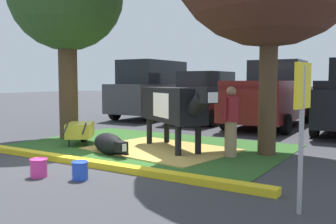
{
  "coord_description": "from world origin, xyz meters",
  "views": [
    {
      "loc": [
        5.45,
        -5.67,
        1.66
      ],
      "look_at": [
        0.61,
        2.04,
        0.9
      ],
      "focal_mm": 40.18,
      "sensor_mm": 36.0,
      "label": 1
    }
  ],
  "objects_px": {
    "calf_lying": "(109,144)",
    "wheelbarrow": "(80,130)",
    "bucket_blue": "(80,170)",
    "pickup_truck_maroon": "(271,96)",
    "bucket_pink": "(39,167)",
    "cow_holstein": "(174,105)",
    "person_handler": "(231,120)",
    "sedan_red": "(206,97)",
    "suv_dark_grey": "(153,89)",
    "parking_sign": "(302,108)"
  },
  "relations": [
    {
      "from": "calf_lying",
      "to": "bucket_blue",
      "type": "bearing_deg",
      "value": -62.0
    },
    {
      "from": "person_handler",
      "to": "bucket_blue",
      "type": "relative_size",
      "value": 4.98
    },
    {
      "from": "bucket_blue",
      "to": "parking_sign",
      "type": "bearing_deg",
      "value": 4.56
    },
    {
      "from": "calf_lying",
      "to": "parking_sign",
      "type": "xyz_separation_m",
      "value": [
        4.52,
        -1.63,
        1.09
      ]
    },
    {
      "from": "sedan_red",
      "to": "person_handler",
      "type": "bearing_deg",
      "value": -59.41
    },
    {
      "from": "cow_holstein",
      "to": "sedan_red",
      "type": "relative_size",
      "value": 0.63
    },
    {
      "from": "parking_sign",
      "to": "suv_dark_grey",
      "type": "xyz_separation_m",
      "value": [
        -8.34,
        8.95,
        -0.06
      ]
    },
    {
      "from": "calf_lying",
      "to": "wheelbarrow",
      "type": "bearing_deg",
      "value": 159.97
    },
    {
      "from": "sedan_red",
      "to": "pickup_truck_maroon",
      "type": "distance_m",
      "value": 2.64
    },
    {
      "from": "bucket_blue",
      "to": "pickup_truck_maroon",
      "type": "xyz_separation_m",
      "value": [
        0.47,
        9.08,
        0.95
      ]
    },
    {
      "from": "calf_lying",
      "to": "bucket_pink",
      "type": "distance_m",
      "value": 2.18
    },
    {
      "from": "calf_lying",
      "to": "sedan_red",
      "type": "height_order",
      "value": "sedan_red"
    },
    {
      "from": "person_handler",
      "to": "sedan_red",
      "type": "height_order",
      "value": "sedan_red"
    },
    {
      "from": "cow_holstein",
      "to": "bucket_pink",
      "type": "relative_size",
      "value": 8.79
    },
    {
      "from": "person_handler",
      "to": "suv_dark_grey",
      "type": "height_order",
      "value": "suv_dark_grey"
    },
    {
      "from": "calf_lying",
      "to": "sedan_red",
      "type": "relative_size",
      "value": 0.3
    },
    {
      "from": "person_handler",
      "to": "sedan_red",
      "type": "distance_m",
      "value": 7.05
    },
    {
      "from": "suv_dark_grey",
      "to": "wheelbarrow",
      "type": "bearing_deg",
      "value": -70.62
    },
    {
      "from": "sedan_red",
      "to": "cow_holstein",
      "type": "bearing_deg",
      "value": -70.53
    },
    {
      "from": "bucket_pink",
      "to": "bucket_blue",
      "type": "relative_size",
      "value": 1.03
    },
    {
      "from": "bucket_pink",
      "to": "sedan_red",
      "type": "xyz_separation_m",
      "value": [
        -1.43,
        9.38,
        0.82
      ]
    },
    {
      "from": "person_handler",
      "to": "pickup_truck_maroon",
      "type": "xyz_separation_m",
      "value": [
        -0.96,
        6.02,
        0.29
      ]
    },
    {
      "from": "sedan_red",
      "to": "pickup_truck_maroon",
      "type": "height_order",
      "value": "pickup_truck_maroon"
    },
    {
      "from": "suv_dark_grey",
      "to": "sedan_red",
      "type": "bearing_deg",
      "value": -2.21
    },
    {
      "from": "parking_sign",
      "to": "bucket_pink",
      "type": "height_order",
      "value": "parking_sign"
    },
    {
      "from": "bucket_blue",
      "to": "sedan_red",
      "type": "relative_size",
      "value": 0.07
    },
    {
      "from": "calf_lying",
      "to": "pickup_truck_maroon",
      "type": "bearing_deg",
      "value": 78.31
    },
    {
      "from": "calf_lying",
      "to": "bucket_pink",
      "type": "bearing_deg",
      "value": -82.65
    },
    {
      "from": "person_handler",
      "to": "parking_sign",
      "type": "bearing_deg",
      "value": -53.19
    },
    {
      "from": "sedan_red",
      "to": "pickup_truck_maroon",
      "type": "bearing_deg",
      "value": -1.01
    },
    {
      "from": "bucket_blue",
      "to": "sedan_red",
      "type": "height_order",
      "value": "sedan_red"
    },
    {
      "from": "bucket_blue",
      "to": "bucket_pink",
      "type": "bearing_deg",
      "value": -161.38
    },
    {
      "from": "cow_holstein",
      "to": "sedan_red",
      "type": "xyz_separation_m",
      "value": [
        -2.14,
        6.05,
        -0.1
      ]
    },
    {
      "from": "parking_sign",
      "to": "pickup_truck_maroon",
      "type": "xyz_separation_m",
      "value": [
        -3.04,
        8.8,
        -0.21
      ]
    },
    {
      "from": "cow_holstein",
      "to": "parking_sign",
      "type": "xyz_separation_m",
      "value": [
        3.53,
        -2.8,
        0.24
      ]
    },
    {
      "from": "calf_lying",
      "to": "parking_sign",
      "type": "distance_m",
      "value": 4.93
    },
    {
      "from": "cow_holstein",
      "to": "person_handler",
      "type": "height_order",
      "value": "person_handler"
    },
    {
      "from": "person_handler",
      "to": "parking_sign",
      "type": "relative_size",
      "value": 0.82
    },
    {
      "from": "wheelbarrow",
      "to": "suv_dark_grey",
      "type": "relative_size",
      "value": 0.32
    },
    {
      "from": "person_handler",
      "to": "bucket_pink",
      "type": "distance_m",
      "value": 4.01
    },
    {
      "from": "wheelbarrow",
      "to": "parking_sign",
      "type": "distance_m",
      "value": 6.4
    },
    {
      "from": "bucket_blue",
      "to": "suv_dark_grey",
      "type": "height_order",
      "value": "suv_dark_grey"
    },
    {
      "from": "wheelbarrow",
      "to": "bucket_blue",
      "type": "distance_m",
      "value": 3.46
    },
    {
      "from": "calf_lying",
      "to": "pickup_truck_maroon",
      "type": "xyz_separation_m",
      "value": [
        1.48,
        7.17,
        0.88
      ]
    },
    {
      "from": "wheelbarrow",
      "to": "bucket_blue",
      "type": "xyz_separation_m",
      "value": [
        2.44,
        -2.43,
        -0.23
      ]
    },
    {
      "from": "cow_holstein",
      "to": "pickup_truck_maroon",
      "type": "distance_m",
      "value": 6.03
    },
    {
      "from": "bucket_pink",
      "to": "pickup_truck_maroon",
      "type": "bearing_deg",
      "value": 82.64
    },
    {
      "from": "parking_sign",
      "to": "bucket_blue",
      "type": "xyz_separation_m",
      "value": [
        -3.51,
        -0.28,
        -1.17
      ]
    },
    {
      "from": "parking_sign",
      "to": "bucket_pink",
      "type": "distance_m",
      "value": 4.43
    },
    {
      "from": "parking_sign",
      "to": "bucket_pink",
      "type": "bearing_deg",
      "value": -172.91
    }
  ]
}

